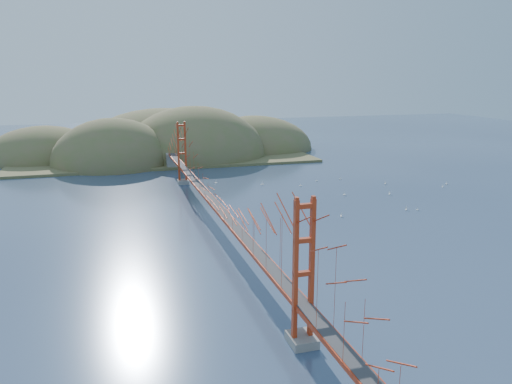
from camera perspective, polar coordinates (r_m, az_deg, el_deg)
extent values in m
plane|color=navy|center=(66.75, -4.43, -4.35)|extent=(320.00, 320.00, 0.00)
cube|color=gray|center=(40.15, 5.26, -16.45)|extent=(2.00, 2.40, 0.70)
cube|color=gray|center=(95.25, -8.34, 1.16)|extent=(2.00, 2.40, 0.70)
cube|color=#B23013|center=(65.83, -4.48, -1.61)|extent=(1.40, 92.00, 0.16)
cube|color=#B23013|center=(65.88, -4.48, -1.78)|extent=(1.33, 92.00, 0.24)
cube|color=#38383A|center=(65.80, -4.48, -1.53)|extent=(1.19, 92.00, 0.03)
cube|color=gray|center=(110.58, -9.62, 3.50)|extent=(2.20, 2.60, 3.30)
cube|color=brown|center=(128.45, -10.64, 4.18)|extent=(70.00, 40.00, 0.60)
ellipsoid|color=brown|center=(119.90, -15.91, 3.13)|extent=(28.00, 28.00, 21.00)
ellipsoid|color=brown|center=(127.62, -6.95, 4.14)|extent=(36.00, 36.00, 25.00)
ellipsoid|color=brown|center=(139.40, -0.20, 5.02)|extent=(32.00, 32.00, 18.00)
ellipsoid|color=brown|center=(132.55, -22.96, 3.52)|extent=(28.00, 28.00, 16.00)
ellipsoid|color=brown|center=(142.46, -10.47, 4.98)|extent=(44.00, 44.00, 22.00)
cube|color=white|center=(93.36, 0.72, 0.88)|extent=(0.63, 0.28, 0.11)
cylinder|color=white|center=(93.29, 0.72, 1.08)|extent=(0.02, 0.02, 0.67)
cube|color=white|center=(86.65, 10.07, -0.32)|extent=(0.33, 0.62, 0.11)
cylinder|color=white|center=(86.58, 10.08, -0.11)|extent=(0.02, 0.02, 0.64)
cube|color=white|center=(94.81, -4.61, 1.03)|extent=(0.60, 0.33, 0.10)
cylinder|color=white|center=(94.75, -4.61, 1.21)|extent=(0.02, 0.02, 0.63)
cube|color=white|center=(99.41, 9.60, 1.46)|extent=(0.53, 0.21, 0.09)
cylinder|color=white|center=(99.35, 9.61, 1.61)|extent=(0.01, 0.01, 0.56)
cube|color=white|center=(97.11, 14.55, 0.93)|extent=(0.58, 0.49, 0.10)
cylinder|color=white|center=(97.04, 14.56, 1.11)|extent=(0.02, 0.02, 0.63)
cube|color=white|center=(79.91, 17.97, -1.95)|extent=(0.22, 0.50, 0.09)
cylinder|color=white|center=(79.84, 17.99, -1.77)|extent=(0.01, 0.01, 0.52)
cube|color=white|center=(97.08, 6.94, 1.26)|extent=(0.42, 0.49, 0.09)
cylinder|color=white|center=(97.03, 6.95, 1.41)|extent=(0.01, 0.01, 0.53)
cube|color=white|center=(73.70, 9.71, -2.74)|extent=(0.31, 0.56, 0.10)
cylinder|color=white|center=(73.62, 9.72, -2.52)|extent=(0.02, 0.02, 0.58)
cube|color=white|center=(92.68, 5.11, 0.72)|extent=(0.52, 0.28, 0.09)
cylinder|color=white|center=(92.62, 5.11, 0.89)|extent=(0.01, 0.01, 0.54)
cube|color=white|center=(79.44, 16.77, -1.94)|extent=(0.50, 0.60, 0.11)
cylinder|color=white|center=(79.36, 16.79, -1.72)|extent=(0.02, 0.02, 0.65)
cube|color=white|center=(97.39, 20.54, 0.54)|extent=(0.46, 0.50, 0.09)
cylinder|color=white|center=(97.34, 20.55, 0.70)|extent=(0.01, 0.01, 0.56)
cube|color=white|center=(88.79, 15.00, -0.24)|extent=(0.48, 0.64, 0.11)
cylinder|color=white|center=(88.71, 15.01, -0.03)|extent=(0.02, 0.02, 0.68)
cube|color=white|center=(100.21, 20.94, 0.85)|extent=(0.59, 0.28, 0.10)
cylinder|color=white|center=(100.15, 20.95, 1.02)|extent=(0.02, 0.02, 0.61)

